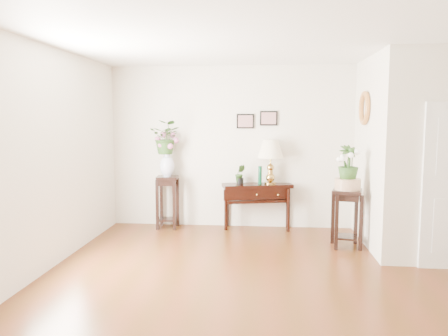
# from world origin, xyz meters

# --- Properties ---
(floor) EXTENTS (6.00, 5.50, 0.02)m
(floor) POSITION_xyz_m (0.00, 0.00, 0.00)
(floor) COLOR #4B280D
(floor) RESTS_ON ground
(ceiling) EXTENTS (6.00, 5.50, 0.02)m
(ceiling) POSITION_xyz_m (0.00, 0.00, 2.80)
(ceiling) COLOR white
(ceiling) RESTS_ON ground
(wall_back) EXTENTS (6.00, 0.02, 2.80)m
(wall_back) POSITION_xyz_m (0.00, 2.75, 1.40)
(wall_back) COLOR beige
(wall_back) RESTS_ON ground
(wall_front) EXTENTS (6.00, 0.02, 2.80)m
(wall_front) POSITION_xyz_m (0.00, -2.75, 1.40)
(wall_front) COLOR beige
(wall_front) RESTS_ON ground
(wall_left) EXTENTS (0.02, 5.50, 2.80)m
(wall_left) POSITION_xyz_m (-3.00, 0.00, 1.40)
(wall_left) COLOR beige
(wall_left) RESTS_ON ground
(partition) EXTENTS (1.80, 1.95, 2.80)m
(partition) POSITION_xyz_m (2.10, 1.77, 1.40)
(partition) COLOR beige
(partition) RESTS_ON floor
(art_print_left) EXTENTS (0.30, 0.02, 0.25)m
(art_print_left) POSITION_xyz_m (-0.65, 2.73, 1.85)
(art_print_left) COLOR black
(art_print_left) RESTS_ON wall_back
(art_print_right) EXTENTS (0.30, 0.02, 0.25)m
(art_print_right) POSITION_xyz_m (-0.25, 2.73, 1.90)
(art_print_right) COLOR black
(art_print_right) RESTS_ON wall_back
(wall_ornament) EXTENTS (0.07, 0.51, 0.51)m
(wall_ornament) POSITION_xyz_m (1.16, 1.90, 2.05)
(wall_ornament) COLOR orange
(wall_ornament) RESTS_ON partition
(console_table) EXTENTS (1.24, 0.66, 0.78)m
(console_table) POSITION_xyz_m (-0.43, 2.57, 0.39)
(console_table) COLOR black
(console_table) RESTS_ON floor
(table_lamp) EXTENTS (0.57, 0.57, 0.77)m
(table_lamp) POSITION_xyz_m (-0.21, 2.57, 1.13)
(table_lamp) COLOR #A9833D
(table_lamp) RESTS_ON console_table
(green_vase) EXTENTS (0.07, 0.07, 0.31)m
(green_vase) POSITION_xyz_m (-0.39, 2.57, 0.95)
(green_vase) COLOR #083E23
(green_vase) RESTS_ON console_table
(potted_plant) EXTENTS (0.19, 0.16, 0.31)m
(potted_plant) POSITION_xyz_m (-0.73, 2.57, 0.94)
(potted_plant) COLOR #284C1B
(potted_plant) RESTS_ON console_table
(plant_stand_a) EXTENTS (0.38, 0.38, 0.91)m
(plant_stand_a) POSITION_xyz_m (-1.98, 2.50, 0.45)
(plant_stand_a) COLOR black
(plant_stand_a) RESTS_ON floor
(porcelain_vase) EXTENTS (0.27, 0.27, 0.43)m
(porcelain_vase) POSITION_xyz_m (-1.98, 2.50, 1.13)
(porcelain_vase) COLOR silver
(porcelain_vase) RESTS_ON plant_stand_a
(lily_arrangement) EXTENTS (0.60, 0.54, 0.58)m
(lily_arrangement) POSITION_xyz_m (-1.98, 2.50, 1.60)
(lily_arrangement) COLOR #284C1B
(lily_arrangement) RESTS_ON porcelain_vase
(plant_stand_b) EXTENTS (0.49, 0.49, 0.86)m
(plant_stand_b) POSITION_xyz_m (0.90, 1.62, 0.43)
(plant_stand_b) COLOR black
(plant_stand_b) RESTS_ON floor
(ceramic_bowl) EXTENTS (0.48, 0.48, 0.17)m
(ceramic_bowl) POSITION_xyz_m (0.90, 1.62, 0.94)
(ceramic_bowl) COLOR tan
(ceramic_bowl) RESTS_ON plant_stand_b
(narcissus) EXTENTS (0.40, 0.40, 0.53)m
(narcissus) POSITION_xyz_m (0.90, 1.62, 1.25)
(narcissus) COLOR #284C1B
(narcissus) RESTS_ON ceramic_bowl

